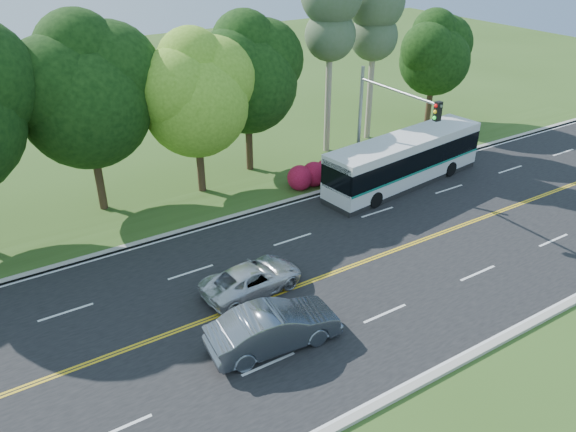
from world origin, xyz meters
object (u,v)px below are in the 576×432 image
suv (252,279)px  transit_bus (404,161)px  traffic_signal (382,116)px  sedan (274,327)px

suv → transit_bus: bearing=-75.3°
traffic_signal → suv: (-10.79, -4.66, -4.02)m
traffic_signal → sedan: (-11.79, -8.12, -3.82)m
transit_bus → sedan: bearing=-156.3°
traffic_signal → sedan: 14.81m
transit_bus → sedan: transit_bus is taller
sedan → suv: 3.60m
traffic_signal → suv: 12.43m
transit_bus → sedan: size_ratio=2.26×
traffic_signal → sedan: bearing=-145.4°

